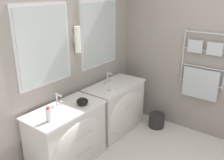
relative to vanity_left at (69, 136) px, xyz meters
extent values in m
cube|color=gray|center=(0.11, 0.36, 0.91)|extent=(4.89, 0.06, 2.60)
cube|color=silver|center=(0.00, 0.32, 1.11)|extent=(0.79, 0.02, 0.97)
cube|color=#B2BCBA|center=(0.00, 0.31, 1.11)|extent=(0.72, 0.01, 0.90)
cube|color=silver|center=(1.02, 0.32, 1.11)|extent=(0.79, 0.02, 0.97)
cube|color=#B2BCBA|center=(1.02, 0.31, 1.11)|extent=(0.72, 0.01, 0.90)
cylinder|color=white|center=(0.51, 0.27, 1.11)|extent=(0.08, 0.08, 0.35)
cube|color=silver|center=(0.51, 0.32, 1.11)|extent=(0.05, 0.02, 0.08)
cube|color=gray|center=(1.78, -0.69, 0.91)|extent=(0.06, 3.77, 2.60)
cylinder|color=silver|center=(1.72, -0.72, 0.80)|extent=(0.02, 0.02, 0.80)
cylinder|color=silver|center=(1.72, -1.03, 1.17)|extent=(0.02, 0.62, 0.02)
cylinder|color=silver|center=(1.72, -1.03, 0.92)|extent=(0.02, 0.62, 0.02)
cylinder|color=silver|center=(1.72, -1.03, 0.67)|extent=(0.02, 0.62, 0.02)
cylinder|color=silver|center=(1.72, -1.03, 0.43)|extent=(0.02, 0.62, 0.02)
cube|color=#B7BCC1|center=(1.70, -1.03, 0.42)|extent=(0.04, 0.52, 0.45)
cube|color=#B7BCC1|center=(1.70, -1.17, 0.97)|extent=(0.04, 0.21, 0.18)
cube|color=#B7BCC1|center=(1.70, -0.89, 0.97)|extent=(0.04, 0.21, 0.18)
cube|color=silver|center=(0.00, 0.03, -0.02)|extent=(0.96, 0.49, 0.74)
ellipsoid|color=silver|center=(0.00, -0.21, -0.02)|extent=(0.88, 0.11, 0.62)
cube|color=white|center=(0.00, 0.03, 0.36)|extent=(0.98, 0.52, 0.03)
ellipsoid|color=white|center=(0.00, 0.01, 0.32)|extent=(0.37, 0.33, 0.10)
cylinder|color=silver|center=(0.00, -0.28, 0.13)|extent=(0.26, 0.01, 0.01)
cylinder|color=silver|center=(0.00, -0.28, -0.11)|extent=(0.26, 0.01, 0.01)
cube|color=silver|center=(1.02, 0.03, -0.02)|extent=(0.96, 0.49, 0.74)
ellipsoid|color=silver|center=(1.02, -0.21, -0.02)|extent=(0.88, 0.11, 0.62)
cube|color=white|center=(1.02, 0.03, 0.36)|extent=(0.98, 0.52, 0.03)
ellipsoid|color=white|center=(1.02, 0.01, 0.32)|extent=(0.37, 0.33, 0.10)
cylinder|color=silver|center=(1.02, -0.28, 0.13)|extent=(0.26, 0.01, 0.01)
cylinder|color=silver|center=(1.02, -0.28, -0.11)|extent=(0.26, 0.01, 0.01)
cylinder|color=silver|center=(0.00, 0.17, 0.46)|extent=(0.02, 0.02, 0.16)
cylinder|color=silver|center=(0.00, 0.12, 0.53)|extent=(0.02, 0.09, 0.02)
cylinder|color=silver|center=(-0.07, 0.17, 0.39)|extent=(0.03, 0.03, 0.04)
cylinder|color=silver|center=(0.07, 0.17, 0.39)|extent=(0.03, 0.03, 0.04)
cylinder|color=silver|center=(1.02, 0.17, 0.46)|extent=(0.02, 0.02, 0.16)
cylinder|color=silver|center=(1.02, 0.12, 0.53)|extent=(0.02, 0.09, 0.02)
cylinder|color=silver|center=(0.95, 0.17, 0.39)|extent=(0.03, 0.03, 0.04)
cylinder|color=silver|center=(1.09, 0.17, 0.39)|extent=(0.03, 0.03, 0.04)
cylinder|color=silver|center=(-0.31, -0.05, 0.45)|extent=(0.06, 0.06, 0.15)
cylinder|color=red|center=(-0.31, -0.05, 0.54)|extent=(0.04, 0.04, 0.02)
ellipsoid|color=black|center=(0.21, -0.06, 0.42)|extent=(0.15, 0.15, 0.09)
cube|color=white|center=(0.82, -0.05, 0.39)|extent=(0.12, 0.08, 0.02)
ellipsoid|color=#F2E5CC|center=(0.82, -0.05, 0.41)|extent=(0.07, 0.05, 0.02)
cylinder|color=#282626|center=(1.49, -0.47, -0.28)|extent=(0.25, 0.25, 0.23)
torus|color=#282626|center=(1.49, -0.47, -0.17)|extent=(0.26, 0.26, 0.01)
camera|label=1|loc=(-1.82, -2.05, 1.74)|focal=40.00mm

